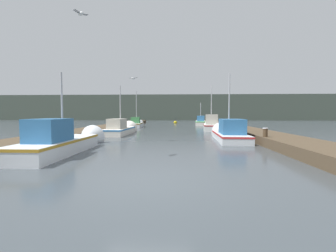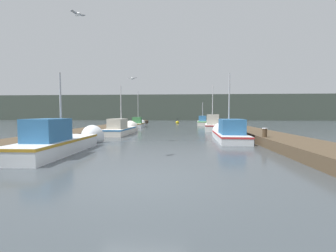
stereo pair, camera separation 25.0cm
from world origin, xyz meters
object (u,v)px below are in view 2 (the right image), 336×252
at_px(fishing_boat_5, 203,122).
at_px(mooring_piling_0, 265,137).
at_px(seagull_lead, 132,78).
at_px(fishing_boat_1, 228,133).
at_px(mooring_piling_1, 126,125).
at_px(fishing_boat_0, 66,141).
at_px(fishing_boat_2, 122,129).
at_px(channel_buoy, 177,122).
at_px(seagull_1, 78,14).
at_px(fishing_boat_3, 212,125).
at_px(fishing_boat_4, 138,124).

relative_size(fishing_boat_5, mooring_piling_0, 5.23).
xyz_separation_m(mooring_piling_0, seagull_lead, (-7.25, 1.28, 3.30)).
bearing_deg(fishing_boat_1, mooring_piling_1, 136.73).
bearing_deg(fishing_boat_1, fishing_boat_0, -146.66).
xyz_separation_m(fishing_boat_2, mooring_piling_1, (-1.16, 5.69, 0.07)).
relative_size(mooring_piling_1, channel_buoy, 0.88).
height_order(mooring_piling_1, seagull_1, seagull_1).
bearing_deg(fishing_boat_3, fishing_boat_0, -117.04).
height_order(fishing_boat_1, fishing_boat_5, fishing_boat_1).
height_order(fishing_boat_2, seagull_lead, fishing_boat_2).
distance_m(channel_buoy, seagull_1, 31.41).
xyz_separation_m(fishing_boat_0, mooring_piling_1, (-0.91, 14.49, 0.02)).
xyz_separation_m(fishing_boat_1, fishing_boat_4, (-8.62, 13.30, -0.02)).
bearing_deg(fishing_boat_1, fishing_boat_4, 125.12).
bearing_deg(seagull_1, fishing_boat_1, 168.31).
xyz_separation_m(mooring_piling_1, seagull_lead, (3.29, -11.20, 3.30)).
xyz_separation_m(fishing_boat_4, seagull_lead, (2.63, -15.07, 3.38)).
distance_m(fishing_boat_0, mooring_piling_1, 14.52).
relative_size(mooring_piling_0, seagull_lead, 1.72).
xyz_separation_m(fishing_boat_3, mooring_piling_0, (1.22, -11.21, -0.01)).
bearing_deg(fishing_boat_3, fishing_boat_1, -84.88).
xyz_separation_m(fishing_boat_0, mooring_piling_0, (9.64, 2.01, 0.02)).
bearing_deg(fishing_boat_3, fishing_boat_4, 154.78).
distance_m(fishing_boat_2, mooring_piling_1, 5.81).
relative_size(fishing_boat_1, seagull_lead, 10.77).
bearing_deg(fishing_boat_5, seagull_1, -99.33).
bearing_deg(mooring_piling_0, seagull_1, -153.84).
bearing_deg(fishing_boat_3, mooring_piling_1, 177.72).
bearing_deg(fishing_boat_2, channel_buoy, 79.40).
xyz_separation_m(fishing_boat_3, seagull_1, (-6.81, -15.16, 4.77)).
bearing_deg(mooring_piling_0, fishing_boat_2, 144.15).
bearing_deg(fishing_boat_0, mooring_piling_0, 11.41).
bearing_deg(fishing_boat_1, seagull_1, -131.89).
distance_m(fishing_boat_1, fishing_boat_5, 18.50).
bearing_deg(mooring_piling_0, channel_buoy, 100.82).
xyz_separation_m(mooring_piling_1, seagull_1, (2.51, -16.42, 4.78)).
relative_size(fishing_boat_1, fishing_boat_4, 1.11).
bearing_deg(seagull_lead, fishing_boat_4, 111.10).
distance_m(fishing_boat_3, mooring_piling_0, 11.28).
bearing_deg(seagull_1, fishing_boat_4, -142.43).
bearing_deg(channel_buoy, mooring_piling_0, -79.18).
bearing_deg(mooring_piling_1, fishing_boat_1, -45.44).
bearing_deg(mooring_piling_1, fishing_boat_0, -86.41).
bearing_deg(seagull_1, mooring_piling_1, -138.93).
bearing_deg(fishing_boat_3, fishing_boat_5, 95.81).
bearing_deg(fishing_boat_2, fishing_boat_1, -23.39).
bearing_deg(fishing_boat_1, fishing_boat_2, 157.48).
height_order(fishing_boat_4, mooring_piling_1, fishing_boat_4).
height_order(channel_buoy, seagull_1, seagull_1).
relative_size(fishing_boat_1, fishing_boat_5, 1.20).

